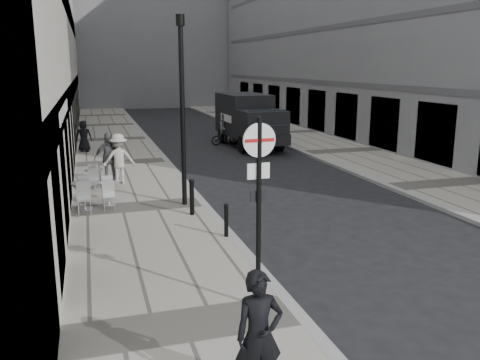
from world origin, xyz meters
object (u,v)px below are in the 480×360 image
(walking_man, at_px, (259,335))
(panel_van, at_px, (248,118))
(cyclist, at_px, (225,133))
(sign_post, at_px, (259,188))
(lamppost, at_px, (182,102))

(walking_man, bearing_deg, panel_van, 75.11)
(panel_van, relative_size, cyclist, 3.44)
(walking_man, distance_m, sign_post, 2.87)
(lamppost, bearing_deg, sign_post, -90.00)
(walking_man, relative_size, panel_van, 0.29)
(sign_post, xyz_separation_m, cyclist, (4.56, 19.31, -1.63))
(sign_post, xyz_separation_m, panel_van, (5.62, 18.37, -0.72))
(lamppost, xyz_separation_m, cyclist, (4.56, 12.13, -2.60))
(sign_post, bearing_deg, walking_man, -112.56)
(cyclist, bearing_deg, sign_post, -111.86)
(sign_post, relative_size, cyclist, 1.95)
(panel_van, bearing_deg, sign_post, -108.21)
(sign_post, relative_size, lamppost, 0.60)
(walking_man, bearing_deg, lamppost, 87.50)
(panel_van, bearing_deg, lamppost, -117.87)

